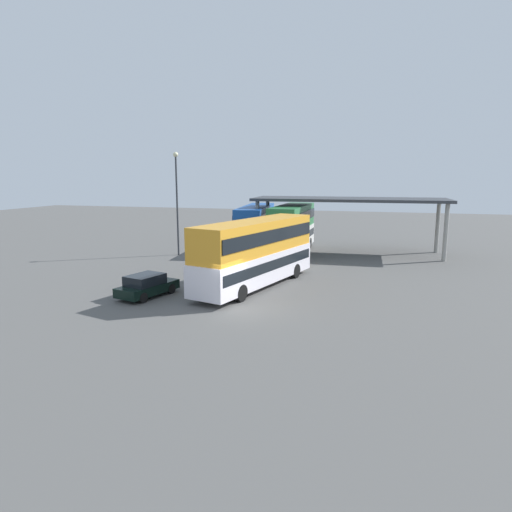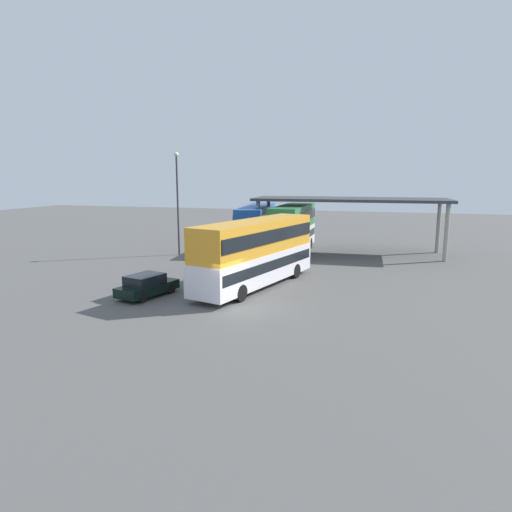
{
  "view_description": "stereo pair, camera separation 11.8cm",
  "coord_description": "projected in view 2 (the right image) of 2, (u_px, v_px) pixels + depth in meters",
  "views": [
    {
      "loc": [
        7.26,
        -22.17,
        7.08
      ],
      "look_at": [
        -0.47,
        4.93,
        2.0
      ],
      "focal_mm": 31.25,
      "sensor_mm": 36.0,
      "label": 1
    },
    {
      "loc": [
        7.37,
        -22.14,
        7.08
      ],
      "look_at": [
        -0.47,
        4.93,
        2.0
      ],
      "focal_mm": 31.25,
      "sensor_mm": 36.0,
      "label": 2
    }
  ],
  "objects": [
    {
      "name": "double_decker_near_canopy",
      "position": [
        256.0,
        225.0,
        43.97
      ],
      "size": [
        3.83,
        11.29,
        4.16
      ],
      "rotation": [
        0.0,
        0.0,
        1.69
      ],
      "color": "white",
      "rests_on": "ground_plane"
    },
    {
      "name": "parked_hatchback",
      "position": [
        147.0,
        285.0,
        26.43
      ],
      "size": [
        2.61,
        4.13,
        1.35
      ],
      "rotation": [
        0.0,
        0.0,
        1.31
      ],
      "color": "black",
      "rests_on": "ground_plane"
    },
    {
      "name": "depot_canopy",
      "position": [
        350.0,
        202.0,
        40.67
      ],
      "size": [
        17.58,
        6.33,
        5.09
      ],
      "rotation": [
        0.0,
        0.0,
        0.04
      ],
      "color": "#33353A",
      "rests_on": "ground_plane"
    },
    {
      "name": "ground_plane",
      "position": [
        239.0,
        308.0,
        24.2
      ],
      "size": [
        140.0,
        140.0,
        0.0
      ],
      "primitive_type": "plane",
      "color": "#545452"
    },
    {
      "name": "double_decker_mid_row",
      "position": [
        293.0,
        227.0,
        41.44
      ],
      "size": [
        2.66,
        10.04,
        4.39
      ],
      "rotation": [
        0.0,
        0.0,
        1.56
      ],
      "color": "silver",
      "rests_on": "ground_plane"
    },
    {
      "name": "double_decker_main",
      "position": [
        256.0,
        251.0,
        28.58
      ],
      "size": [
        5.38,
        11.62,
        4.3
      ],
      "rotation": [
        0.0,
        0.0,
        1.31
      ],
      "color": "white",
      "rests_on": "ground_plane"
    },
    {
      "name": "lamppost_tall",
      "position": [
        177.0,
        192.0,
        39.54
      ],
      "size": [
        0.44,
        0.44,
        9.15
      ],
      "color": "#33353A",
      "rests_on": "ground_plane"
    }
  ]
}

